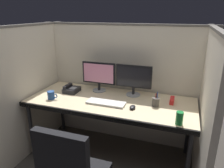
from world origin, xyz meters
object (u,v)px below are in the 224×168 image
Objects in this scene: desk at (110,104)px; coffee_mug at (51,95)px; soda_can at (179,118)px; monitor_right at (134,78)px; pen_cup at (156,102)px; red_stapler at (172,100)px; keyboard_main at (106,103)px; desk_phone at (71,89)px; computer_mouse at (133,107)px; monitor_left at (99,75)px.

coffee_mug is (-0.66, -0.18, 0.10)m from desk.
soda_can is 1.44m from coffee_mug.
soda_can is at bearing -4.79° from coffee_mug.
soda_can is (0.56, -0.55, -0.15)m from monitor_right.
pen_cup is at bearing 1.80° from desk.
red_stapler is (0.46, -0.08, -0.19)m from monitor_right.
soda_can reaches higher than coffee_mug.
desk_phone is at bearing 159.90° from keyboard_main.
soda_can is 1.39m from desk_phone.
computer_mouse is at bearing -4.85° from keyboard_main.
pen_cup is (0.51, 0.02, 0.10)m from desk.
desk is 0.44m from monitor_left.
soda_can reaches higher than red_stapler.
monitor_right is 0.46m from keyboard_main.
keyboard_main is 4.48× the size of computer_mouse.
desk is at bearing -130.24° from monitor_right.
computer_mouse is at bearing -14.81° from desk_phone.
monitor_right reaches higher than coffee_mug.
keyboard_main is at bearing 165.52° from soda_can.
monitor_right is at bearing 142.81° from pen_cup.
desk_phone is at bearing -176.72° from red_stapler.
red_stapler is (1.23, 0.07, -0.01)m from desk_phone.
monitor_right is at bearing 10.98° from desk_phone.
keyboard_main is at bearing 175.15° from computer_mouse.
pen_cup is at bearing 128.75° from soda_can.
monitor_left is 0.46m from keyboard_main.
coffee_mug is 1.19m from pen_cup.
computer_mouse is at bearing -77.12° from monitor_right.
coffee_mug reaches higher than keyboard_main.
keyboard_main reaches higher than desk.
keyboard_main is at bearing -20.10° from desk_phone.
computer_mouse is 0.48m from red_stapler.
pen_cup reaches higher than coffee_mug.
pen_cup is (0.75, -0.23, -0.17)m from monitor_left.
red_stapler is at bearing -5.00° from monitor_left.
keyboard_main is 0.74m from red_stapler.
desk is 0.33m from computer_mouse.
monitor_left and monitor_right have the same top height.
pen_cup is (0.53, 0.12, 0.04)m from keyboard_main.
desk is at bearing -165.98° from red_stapler.
desk is 4.42× the size of keyboard_main.
red_stapler is (0.38, 0.30, 0.01)m from computer_mouse.
computer_mouse is 0.76× the size of coffee_mug.
keyboard_main is 3.41× the size of coffee_mug.
red_stapler is at bearing 3.28° from desk_phone.
coffee_mug is at bearing -165.20° from red_stapler.
monitor_right is at bearing 49.76° from desk.
computer_mouse reaches higher than keyboard_main.
monitor_right reaches higher than computer_mouse.
monitor_left is 2.64× the size of pen_cup.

